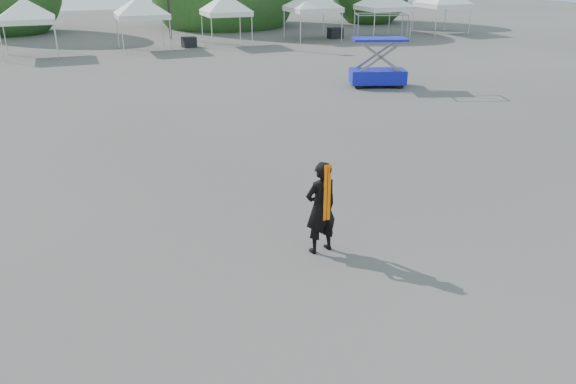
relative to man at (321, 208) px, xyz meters
name	(u,v)px	position (x,y,z in m)	size (l,w,h in m)	color
ground	(303,230)	(0.04, 0.95, -0.94)	(120.00, 120.00, 0.00)	#474442
tent_d	(24,3)	(-6.06, 28.12, 2.11)	(4.34, 4.34, 3.88)	silver
man	(321,208)	(0.00, 0.00, 0.00)	(0.75, 0.56, 1.88)	black
scissor_lift	(379,51)	(8.85, 13.29, 0.66)	(2.73, 1.96, 3.18)	#0B1493
crate_mid	(189,42)	(3.43, 28.47, -0.61)	(0.87, 0.68, 0.68)	black
crate_east	(335,33)	(14.32, 29.04, -0.56)	(0.98, 0.76, 0.76)	black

